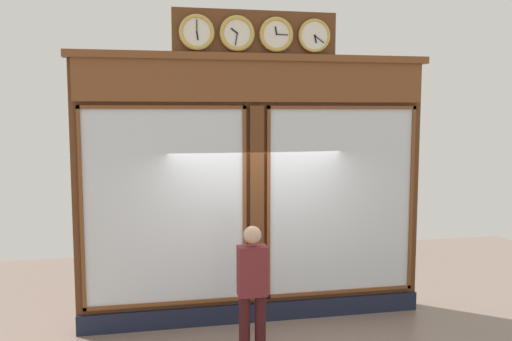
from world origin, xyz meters
name	(u,v)px	position (x,y,z in m)	size (l,w,h in m)	color
shop_facade	(254,186)	(0.00, -0.12, 1.99)	(5.17, 0.42, 4.48)	#5B3319
pedestrian	(252,287)	(0.29, 1.20, 0.93)	(0.36, 0.22, 1.69)	#3A1316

